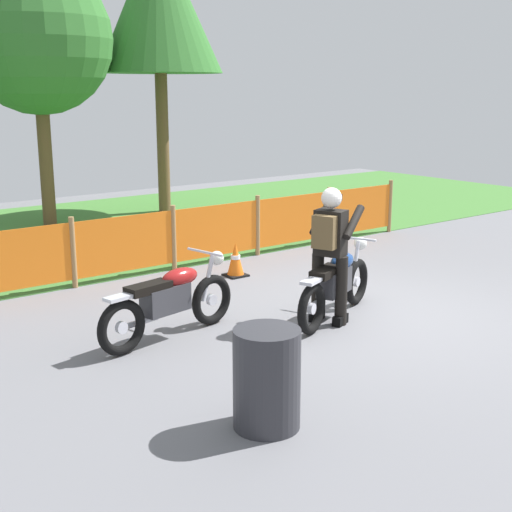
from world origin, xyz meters
TOP-DOWN VIEW (x-y plane):
  - ground at (0.00, 0.00)m, footprint 24.00×24.00m
  - grass_verge at (0.00, 7.26)m, footprint 24.00×7.45m
  - barrier_fence at (-0.00, 3.53)m, footprint 8.51×0.08m
  - tree_near_left at (-1.00, 8.39)m, footprint 3.01×3.01m
  - tree_near_right at (1.78, 8.35)m, footprint 2.80×2.80m
  - motorcycle_lead at (-2.51, 0.84)m, footprint 1.99×0.64m
  - motorcycle_trailing at (-0.46, 0.22)m, footprint 1.89×0.92m
  - rider_trailing at (-0.66, 0.13)m, footprint 0.78×0.68m
  - traffic_cone at (-0.29, 2.62)m, footprint 0.32×0.32m
  - spare_drum at (-2.97, -1.56)m, footprint 0.58×0.58m

SIDE VIEW (x-z plane):
  - ground at x=0.00m, z-range -0.02..0.00m
  - grass_verge at x=0.00m, z-range 0.00..0.01m
  - traffic_cone at x=-0.29m, z-range -0.01..0.52m
  - spare_drum at x=-2.97m, z-range 0.00..0.88m
  - motorcycle_trailing at x=-0.46m, z-range -0.01..0.93m
  - motorcycle_lead at x=-2.51m, z-range -0.01..0.93m
  - barrier_fence at x=0.00m, z-range 0.01..1.06m
  - rider_trailing at x=-0.66m, z-range 0.11..1.80m
  - tree_near_left at x=-1.00m, z-range 1.13..6.43m
  - tree_near_right at x=1.78m, z-range 1.56..7.84m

